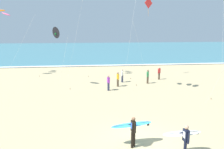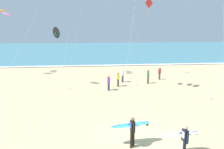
{
  "view_description": "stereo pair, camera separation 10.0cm",
  "coord_description": "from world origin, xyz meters",
  "px_view_note": "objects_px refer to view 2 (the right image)",
  "views": [
    {
      "loc": [
        -2.83,
        -11.38,
        6.28
      ],
      "look_at": [
        -0.66,
        7.48,
        2.39
      ],
      "focal_mm": 36.59,
      "sensor_mm": 36.0,
      "label": 1
    },
    {
      "loc": [
        -2.73,
        -11.39,
        6.28
      ],
      "look_at": [
        -0.66,
        7.48,
        2.39
      ],
      "focal_mm": 36.59,
      "sensor_mm": 36.0,
      "label": 2
    }
  ],
  "objects_px": {
    "surfer_lead": "(132,127)",
    "bystander_green_top": "(148,77)",
    "bystander_white_top": "(123,75)",
    "kite_diamond_scarlet_high": "(148,5)",
    "kite_delta_charcoal_close": "(57,33)",
    "bystander_yellow_top": "(118,79)",
    "surfer_trailing": "(183,136)",
    "kite_arc_amber_low": "(2,13)",
    "bystander_purple_top": "(109,83)",
    "bystander_red_top": "(160,73)"
  },
  "relations": [
    {
      "from": "surfer_lead",
      "to": "bystander_purple_top",
      "type": "relative_size",
      "value": 1.45
    },
    {
      "from": "kite_diamond_scarlet_high",
      "to": "kite_arc_amber_low",
      "type": "bearing_deg",
      "value": 171.29
    },
    {
      "from": "kite_arc_amber_low",
      "to": "bystander_red_top",
      "type": "relative_size",
      "value": 5.38
    },
    {
      "from": "bystander_green_top",
      "to": "bystander_yellow_top",
      "type": "relative_size",
      "value": 1.0
    },
    {
      "from": "kite_diamond_scarlet_high",
      "to": "kite_arc_amber_low",
      "type": "relative_size",
      "value": 1.17
    },
    {
      "from": "surfer_lead",
      "to": "bystander_red_top",
      "type": "relative_size",
      "value": 1.45
    },
    {
      "from": "bystander_purple_top",
      "to": "kite_arc_amber_low",
      "type": "bearing_deg",
      "value": 144.46
    },
    {
      "from": "bystander_green_top",
      "to": "bystander_yellow_top",
      "type": "xyz_separation_m",
      "value": [
        -3.6,
        -0.98,
        0.0
      ]
    },
    {
      "from": "bystander_red_top",
      "to": "bystander_yellow_top",
      "type": "bearing_deg",
      "value": -152.91
    },
    {
      "from": "surfer_lead",
      "to": "bystander_green_top",
      "type": "xyz_separation_m",
      "value": [
        4.59,
        13.68,
        -0.24
      ]
    },
    {
      "from": "bystander_yellow_top",
      "to": "bystander_white_top",
      "type": "bearing_deg",
      "value": 67.38
    },
    {
      "from": "bystander_green_top",
      "to": "bystander_yellow_top",
      "type": "distance_m",
      "value": 3.73
    },
    {
      "from": "bystander_green_top",
      "to": "bystander_white_top",
      "type": "relative_size",
      "value": 1.0
    },
    {
      "from": "kite_diamond_scarlet_high",
      "to": "kite_delta_charcoal_close",
      "type": "xyz_separation_m",
      "value": [
        -10.83,
        -4.08,
        -3.24
      ]
    },
    {
      "from": "surfer_lead",
      "to": "kite_arc_amber_low",
      "type": "height_order",
      "value": "kite_arc_amber_low"
    },
    {
      "from": "kite_diamond_scarlet_high",
      "to": "bystander_purple_top",
      "type": "bearing_deg",
      "value": -131.31
    },
    {
      "from": "surfer_trailing",
      "to": "kite_diamond_scarlet_high",
      "type": "distance_m",
      "value": 20.75
    },
    {
      "from": "bystander_yellow_top",
      "to": "surfer_lead",
      "type": "bearing_deg",
      "value": -94.48
    },
    {
      "from": "kite_delta_charcoal_close",
      "to": "bystander_purple_top",
      "type": "height_order",
      "value": "kite_delta_charcoal_close"
    },
    {
      "from": "kite_diamond_scarlet_high",
      "to": "bystander_yellow_top",
      "type": "distance_m",
      "value": 10.54
    },
    {
      "from": "kite_arc_amber_low",
      "to": "bystander_yellow_top",
      "type": "distance_m",
      "value": 17.68
    },
    {
      "from": "surfer_trailing",
      "to": "kite_delta_charcoal_close",
      "type": "distance_m",
      "value": 17.37
    },
    {
      "from": "bystander_white_top",
      "to": "bystander_purple_top",
      "type": "relative_size",
      "value": 1.0
    },
    {
      "from": "bystander_white_top",
      "to": "bystander_yellow_top",
      "type": "bearing_deg",
      "value": -112.62
    },
    {
      "from": "kite_arc_amber_low",
      "to": "bystander_white_top",
      "type": "bearing_deg",
      "value": -21.35
    },
    {
      "from": "surfer_lead",
      "to": "bystander_white_top",
      "type": "bearing_deg",
      "value": 83.01
    },
    {
      "from": "surfer_lead",
      "to": "kite_arc_amber_low",
      "type": "distance_m",
      "value": 25.29
    },
    {
      "from": "kite_delta_charcoal_close",
      "to": "bystander_purple_top",
      "type": "bearing_deg",
      "value": -23.88
    },
    {
      "from": "surfer_lead",
      "to": "surfer_trailing",
      "type": "distance_m",
      "value": 2.66
    },
    {
      "from": "kite_diamond_scarlet_high",
      "to": "kite_delta_charcoal_close",
      "type": "bearing_deg",
      "value": -159.37
    },
    {
      "from": "surfer_trailing",
      "to": "bystander_white_top",
      "type": "distance_m",
      "value": 15.93
    },
    {
      "from": "bystander_white_top",
      "to": "bystander_red_top",
      "type": "bearing_deg",
      "value": 11.04
    },
    {
      "from": "kite_delta_charcoal_close",
      "to": "kite_diamond_scarlet_high",
      "type": "bearing_deg",
      "value": 20.63
    },
    {
      "from": "bystander_green_top",
      "to": "kite_diamond_scarlet_high",
      "type": "bearing_deg",
      "value": 77.8
    },
    {
      "from": "bystander_white_top",
      "to": "surfer_lead",
      "type": "bearing_deg",
      "value": -96.99
    },
    {
      "from": "kite_arc_amber_low",
      "to": "bystander_red_top",
      "type": "bearing_deg",
      "value": -13.98
    },
    {
      "from": "kite_arc_amber_low",
      "to": "kite_delta_charcoal_close",
      "type": "relative_size",
      "value": 1.34
    },
    {
      "from": "bystander_red_top",
      "to": "surfer_trailing",
      "type": "bearing_deg",
      "value": -104.09
    },
    {
      "from": "kite_delta_charcoal_close",
      "to": "bystander_red_top",
      "type": "relative_size",
      "value": 4.03
    },
    {
      "from": "surfer_trailing",
      "to": "bystander_red_top",
      "type": "height_order",
      "value": "surfer_trailing"
    },
    {
      "from": "kite_diamond_scarlet_high",
      "to": "bystander_green_top",
      "type": "xyz_separation_m",
      "value": [
        -0.85,
        -3.91,
        -8.21
      ]
    },
    {
      "from": "kite_delta_charcoal_close",
      "to": "surfer_trailing",
      "type": "bearing_deg",
      "value": -62.5
    },
    {
      "from": "bystander_white_top",
      "to": "kite_delta_charcoal_close",
      "type": "bearing_deg",
      "value": -171.32
    },
    {
      "from": "kite_arc_amber_low",
      "to": "kite_delta_charcoal_close",
      "type": "bearing_deg",
      "value": -41.94
    },
    {
      "from": "surfer_trailing",
      "to": "bystander_yellow_top",
      "type": "bearing_deg",
      "value": 95.4
    },
    {
      "from": "surfer_lead",
      "to": "kite_diamond_scarlet_high",
      "type": "height_order",
      "value": "kite_diamond_scarlet_high"
    },
    {
      "from": "kite_arc_amber_low",
      "to": "bystander_yellow_top",
      "type": "relative_size",
      "value": 5.38
    },
    {
      "from": "kite_arc_amber_low",
      "to": "surfer_trailing",
      "type": "bearing_deg",
      "value": -54.66
    },
    {
      "from": "kite_diamond_scarlet_high",
      "to": "bystander_white_top",
      "type": "bearing_deg",
      "value": -140.72
    },
    {
      "from": "kite_delta_charcoal_close",
      "to": "bystander_green_top",
      "type": "bearing_deg",
      "value": 0.95
    }
  ]
}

